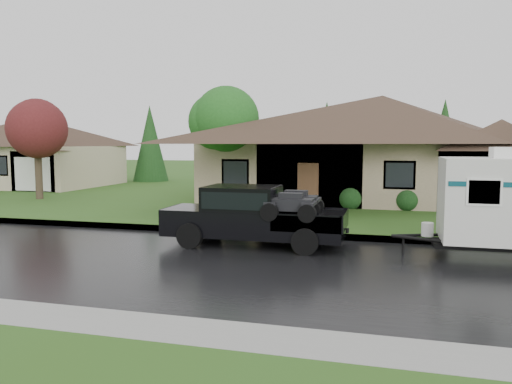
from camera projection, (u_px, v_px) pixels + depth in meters
The scene contains 10 objects.
ground at pixel (301, 252), 14.68m from camera, with size 140.00×140.00×0.00m, color #32591B.
road at pixel (287, 268), 12.75m from camera, with size 140.00×8.00×0.01m, color black.
curb at pixel (312, 236), 16.83m from camera, with size 140.00×0.50×0.15m, color gray.
lawn at pixel (345, 196), 29.08m from camera, with size 140.00×26.00×0.15m, color #32591B.
house_main at pixel (387, 135), 27.03m from camera, with size 19.44×10.80×6.90m.
house_far at pixel (36, 146), 35.24m from camera, with size 10.80×8.64×5.80m.
tree_left_green at pixel (222, 124), 24.70m from camera, with size 3.47×3.47×5.75m.
tree_red at pixel (37, 131), 26.80m from camera, with size 3.20×3.20×5.30m.
shrub_row at pixel (378, 198), 23.03m from camera, with size 13.60×1.00×1.00m.
pickup_truck at pixel (251, 214), 15.50m from camera, with size 5.57×2.12×1.86m.
Camera 1 is at (2.47, -14.28, 3.20)m, focal length 35.00 mm.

